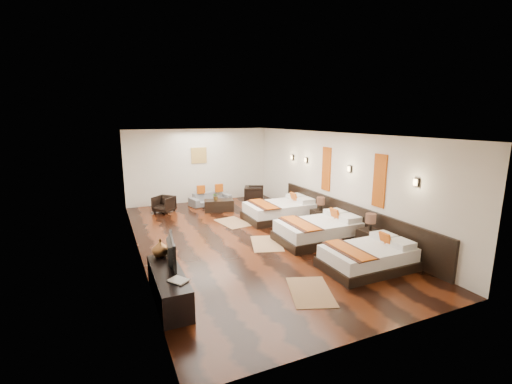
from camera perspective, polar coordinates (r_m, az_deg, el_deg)
name	(u,v)px	position (r m, az deg, el deg)	size (l,w,h in m)	color
floor	(246,238)	(9.48, -1.60, -7.63)	(5.50, 9.50, 0.01)	black
ceiling	(246,134)	(8.94, -1.71, 9.53)	(5.50, 9.50, 0.01)	white
back_wall	(199,166)	(13.56, -9.32, 4.29)	(5.50, 0.01, 2.80)	silver
left_wall	(136,197)	(8.48, -19.12, -0.83)	(0.01, 9.50, 2.80)	silver
right_wall	(332,180)	(10.44, 12.45, 1.88)	(0.01, 9.50, 2.80)	silver
headboard_panel	(347,219)	(10.02, 14.72, -4.25)	(0.08, 6.60, 0.90)	black
bed_near	(368,257)	(8.00, 17.99, -10.11)	(1.96, 1.23, 0.75)	black
bed_mid	(319,230)	(9.37, 10.34, -6.24)	(2.17, 1.37, 0.83)	black
bed_far	(280,211)	(11.16, 4.03, -3.07)	(2.19, 1.38, 0.84)	black
nightstand_a	(369,237)	(9.02, 18.13, -7.11)	(0.47, 0.47, 0.93)	black
nightstand_b	(320,216)	(10.60, 10.49, -3.92)	(0.45, 0.45, 0.89)	black
jute_mat_near	(310,292)	(6.84, 8.93, -15.86)	(0.75, 1.20, 0.01)	#926E4A
jute_mat_mid	(267,244)	(9.10, 1.76, -8.46)	(0.75, 1.20, 0.01)	#926E4A
jute_mat_far	(233,222)	(10.88, -3.78, -5.02)	(0.75, 1.20, 0.01)	#926E4A
tv_console	(169,286)	(6.55, -14.15, -14.78)	(0.50, 1.80, 0.55)	black
tv	(167,252)	(6.56, -14.34, -9.54)	(0.94, 0.12, 0.54)	black
book	(173,283)	(5.98, -13.42, -14.37)	(0.23, 0.31, 0.03)	black
figurine	(160,248)	(7.07, -15.44, -8.83)	(0.33, 0.33, 0.35)	brown
sofa	(210,198)	(13.18, -7.51, -1.06)	(1.56, 0.61, 0.46)	slate
armchair_left	(164,204)	(12.39, -14.88, -1.95)	(0.61, 0.63, 0.57)	black
armchair_right	(254,195)	(13.24, -0.30, -0.45)	(0.71, 0.73, 0.66)	black
coffee_table	(219,205)	(12.21, -6.10, -2.21)	(1.00, 0.50, 0.40)	black
table_plant	(216,196)	(12.12, -6.62, -0.68)	(0.25, 0.22, 0.28)	#24541C
orange_panel_a	(379,181)	(8.95, 19.62, 1.74)	(0.04, 0.40, 1.30)	#D86014
orange_panel_b	(326,169)	(10.63, 11.48, 3.73)	(0.04, 0.40, 1.30)	#D86014
sconce_near	(416,182)	(8.16, 24.85, 1.46)	(0.07, 0.12, 0.18)	black
sconce_mid	(350,169)	(9.72, 15.14, 3.69)	(0.07, 0.12, 0.18)	black
sconce_far	(306,160)	(11.50, 8.24, 5.21)	(0.07, 0.12, 0.18)	black
sconce_lounge	(292,157)	(12.26, 6.00, 5.69)	(0.07, 0.12, 0.18)	black
gold_artwork	(199,155)	(13.50, -9.36, 5.96)	(0.60, 0.04, 0.60)	#AD873F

